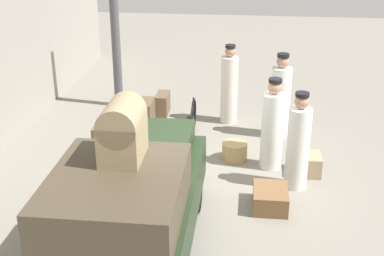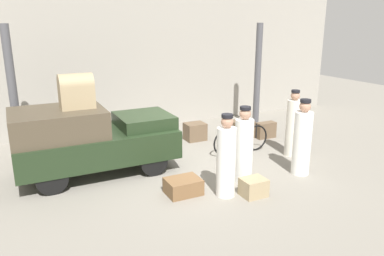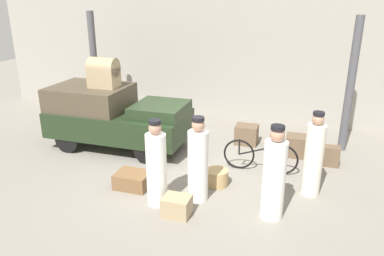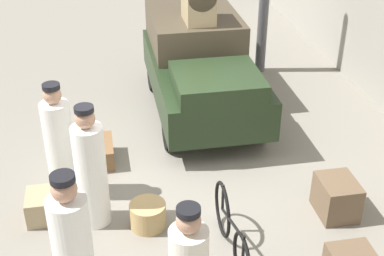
{
  "view_description": "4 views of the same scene",
  "coord_description": "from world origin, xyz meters",
  "views": [
    {
      "loc": [
        -8.17,
        -0.73,
        4.54
      ],
      "look_at": [
        0.2,
        0.2,
        0.95
      ],
      "focal_mm": 50.0,
      "sensor_mm": 36.0,
      "label": 1
    },
    {
      "loc": [
        -3.63,
        -7.56,
        3.43
      ],
      "look_at": [
        0.2,
        0.2,
        0.95
      ],
      "focal_mm": 35.0,
      "sensor_mm": 36.0,
      "label": 2
    },
    {
      "loc": [
        2.64,
        -7.45,
        3.85
      ],
      "look_at": [
        0.2,
        0.2,
        0.95
      ],
      "focal_mm": 35.0,
      "sensor_mm": 36.0,
      "label": 3
    },
    {
      "loc": [
        6.42,
        -0.93,
        4.62
      ],
      "look_at": [
        0.2,
        0.2,
        0.95
      ],
      "focal_mm": 50.0,
      "sensor_mm": 36.0,
      "label": 4
    }
  ],
  "objects": [
    {
      "name": "ground_plane",
      "position": [
        0.0,
        0.0,
        0.0
      ],
      "size": [
        30.0,
        30.0,
        0.0
      ],
      "primitive_type": "plane",
      "color": "gray"
    },
    {
      "name": "station_building_facade",
      "position": [
        0.0,
        4.08,
        2.25
      ],
      "size": [
        16.0,
        0.15,
        4.5
      ],
      "color": "gray",
      "rests_on": "ground"
    },
    {
      "name": "canopy_pillar_left",
      "position": [
        -3.57,
        2.34,
        1.69
      ],
      "size": [
        0.21,
        0.21,
        3.38
      ],
      "color": "#4C4C51",
      "rests_on": "ground"
    },
    {
      "name": "canopy_pillar_right",
      "position": [
        3.62,
        2.34,
        1.69
      ],
      "size": [
        0.21,
        0.21,
        3.38
      ],
      "color": "#4C4C51",
      "rests_on": "ground"
    },
    {
      "name": "truck",
      "position": [
        -2.12,
        0.77,
        0.87
      ],
      "size": [
        3.57,
        1.7,
        1.59
      ],
      "color": "black",
      "rests_on": "ground"
    },
    {
      "name": "bicycle",
      "position": [
        1.76,
        0.39,
        0.37
      ],
      "size": [
        1.69,
        0.04,
        0.77
      ],
      "color": "black",
      "rests_on": "ground"
    },
    {
      "name": "wicker_basket",
      "position": [
        0.99,
        -0.52,
        0.17
      ],
      "size": [
        0.47,
        0.47,
        0.34
      ],
      "color": "tan",
      "rests_on": "ground"
    },
    {
      "name": "porter_with_bicycle",
      "position": [
        2.22,
        -1.39,
        0.8
      ],
      "size": [
        0.41,
        0.41,
        1.76
      ],
      "color": "white",
      "rests_on": "ground"
    },
    {
      "name": "porter_standing_middle",
      "position": [
        2.88,
        -0.32,
        0.8
      ],
      "size": [
        0.37,
        0.37,
        1.75
      ],
      "color": "silver",
      "rests_on": "ground"
    },
    {
      "name": "porter_carrying_trunk",
      "position": [
        0.07,
        -1.6,
        0.78
      ],
      "size": [
        0.39,
        0.39,
        1.71
      ],
      "color": "white",
      "rests_on": "ground"
    },
    {
      "name": "porter_lifting_near_truck",
      "position": [
        0.76,
        -1.19,
        0.78
      ],
      "size": [
        0.4,
        0.4,
        1.71
      ],
      "color": "white",
      "rests_on": "ground"
    },
    {
      "name": "suitcase_small_leather",
      "position": [
        3.2,
        1.22,
        0.24
      ],
      "size": [
        0.61,
        0.27,
        0.48
      ],
      "color": "brown",
      "rests_on": "ground"
    },
    {
      "name": "trunk_umber_medium",
      "position": [
        -0.67,
        -1.16,
        0.16
      ],
      "size": [
        0.7,
        0.55,
        0.32
      ],
      "color": "brown",
      "rests_on": "ground"
    },
    {
      "name": "trunk_wicker_pale",
      "position": [
        2.57,
        1.58,
        0.26
      ],
      "size": [
        0.65,
        0.5,
        0.52
      ],
      "color": "brown",
      "rests_on": "ground"
    },
    {
      "name": "trunk_large_brown",
      "position": [
        0.57,
        -1.87,
        0.18
      ],
      "size": [
        0.5,
        0.41,
        0.37
      ],
      "color": "#9E8966",
      "rests_on": "ground"
    },
    {
      "name": "suitcase_black_upright",
      "position": [
        1.18,
        1.98,
        0.26
      ],
      "size": [
        0.59,
        0.48,
        0.51
      ],
      "color": "brown",
      "rests_on": "ground"
    },
    {
      "name": "trunk_on_truck_roof",
      "position": [
        -2.33,
        0.77,
        1.97
      ],
      "size": [
        0.72,
        0.49,
        0.76
      ],
      "color": "#9E8966",
      "rests_on": "truck"
    }
  ]
}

